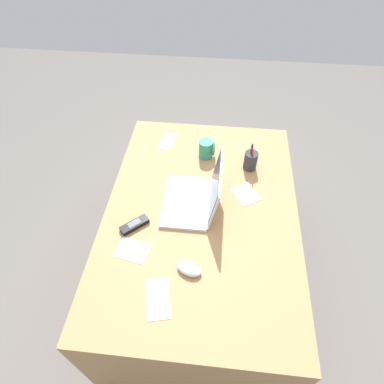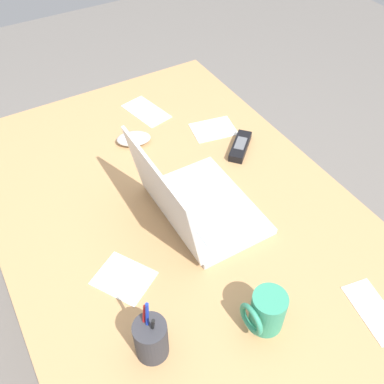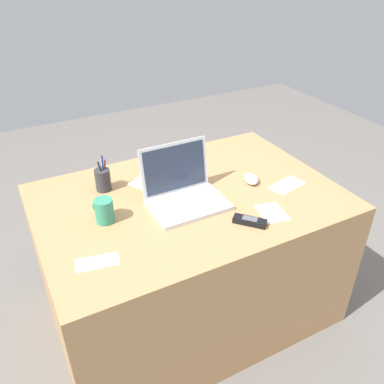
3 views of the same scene
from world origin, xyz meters
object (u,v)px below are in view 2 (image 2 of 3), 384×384
laptop (193,203)px  pen_holder (151,339)px  coffee_mug_white (266,312)px  cordless_phone (240,146)px  computer_mouse (134,139)px

laptop → pen_holder: bearing=136.6°
coffee_mug_white → cordless_phone: (0.52, -0.29, -0.04)m
computer_mouse → coffee_mug_white: 0.72m
laptop → computer_mouse: (0.36, 0.01, -0.03)m
coffee_mug_white → pen_holder: (0.07, 0.24, 0.00)m
cordless_phone → computer_mouse: bearing=54.3°
computer_mouse → cordless_phone: 0.34m
coffee_mug_white → laptop: bearing=-4.2°
coffee_mug_white → cordless_phone: bearing=-29.7°
pen_holder → cordless_phone: bearing=-50.2°
cordless_phone → pen_holder: 0.70m
laptop → cordless_phone: bearing=-58.5°
laptop → pen_holder: size_ratio=1.87×
computer_mouse → coffee_mug_white: bearing=-160.8°
laptop → cordless_phone: size_ratio=2.53×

